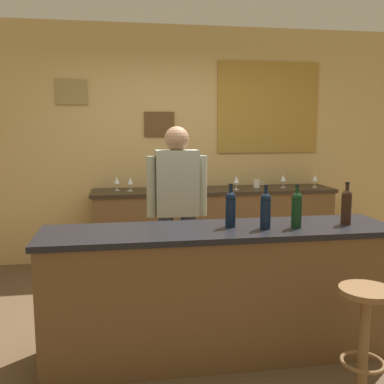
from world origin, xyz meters
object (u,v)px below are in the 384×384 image
wine_bottle_c (297,208)px  wine_glass_e (315,178)px  wine_glass_a (117,181)px  bar_stool (365,324)px  wine_bottle_a (231,208)px  wine_glass_c (236,180)px  wine_bottle_d (346,206)px  coffee_mug (257,184)px  wine_bottle_b (266,209)px  bartender (177,206)px  wine_glass_b (130,181)px  wine_glass_d (283,179)px

wine_bottle_c → wine_glass_e: (1.10, 2.07, -0.05)m
wine_glass_a → bar_stool: bearing=-62.4°
wine_bottle_a → wine_glass_c: bearing=73.7°
wine_glass_c → wine_bottle_c: bearing=-93.4°
wine_glass_e → wine_glass_c: bearing=-177.6°
wine_glass_a → wine_bottle_d: bearing=-52.8°
wine_bottle_d → coffee_mug: (0.02, 2.12, -0.11)m
bar_stool → wine_bottle_b: wine_bottle_b is taller
bartender → wine_glass_e: size_ratio=10.45×
bar_stool → wine_bottle_d: size_ratio=2.22×
wine_bottle_b → wine_glass_c: 2.05m
bar_stool → wine_bottle_c: (-0.21, 0.57, 0.60)m
bartender → wine_glass_b: (-0.37, 1.24, 0.07)m
wine_glass_a → wine_glass_d: bearing=-2.8°
bartender → wine_bottle_d: 1.39m
bartender → wine_bottle_d: bearing=-36.6°
wine_bottle_a → wine_glass_e: (1.54, 1.97, -0.05)m
wine_bottle_b → coffee_mug: 2.25m
wine_glass_c → coffee_mug: bearing=25.3°
wine_glass_c → coffee_mug: wine_glass_c is taller
wine_bottle_d → wine_glass_e: size_ratio=1.97×
wine_bottle_c → wine_glass_d: wine_bottle_c is taller
bartender → wine_glass_e: 2.17m
wine_bottle_a → wine_glass_b: wine_bottle_a is taller
wine_bottle_d → wine_glass_a: bearing=127.2°
wine_bottle_c → wine_bottle_d: bearing=7.0°
wine_glass_a → coffee_mug: 1.65m
wine_bottle_c → coffee_mug: wine_bottle_c is taller
bartender → wine_bottle_b: bartender is taller
wine_glass_c → wine_bottle_d: bearing=-82.1°
bar_stool → wine_glass_b: (-1.29, 2.69, 0.55)m
wine_bottle_a → wine_glass_c: (0.56, 1.93, -0.05)m
bartender → wine_glass_a: 1.42m
wine_glass_a → wine_glass_b: same height
wine_bottle_a → wine_glass_b: bearing=107.6°
wine_glass_d → wine_glass_e: bearing=-4.1°
bar_stool → wine_bottle_c: size_ratio=2.22×
wine_glass_c → wine_glass_e: (0.98, 0.04, 0.00)m
wine_bottle_b → coffee_mug: size_ratio=2.45×
bartender → wine_glass_c: bearing=54.0°
wine_bottle_d → coffee_mug: 2.12m
wine_bottle_d → wine_glass_a: (-1.63, 2.14, -0.05)m
bartender → wine_glass_a: (-0.52, 1.32, 0.07)m
bartender → wine_bottle_c: bearing=-50.7°
wine_glass_b → wine_bottle_c: bearing=-62.9°
wine_glass_a → wine_glass_b: bearing=-26.8°
bar_stool → wine_glass_c: bearing=91.9°
wine_glass_d → wine_glass_e: size_ratio=1.00×
wine_bottle_c → wine_glass_b: wine_bottle_c is taller
wine_glass_e → coffee_mug: wine_glass_e is taller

